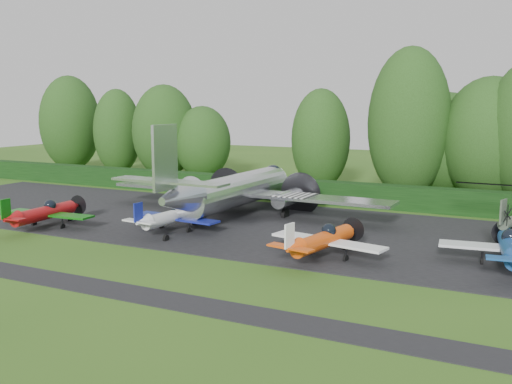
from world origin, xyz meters
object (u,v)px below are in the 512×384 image
at_px(light_plane_red, 45,213).
at_px(light_plane_orange, 323,240).
at_px(light_plane_blue, 510,247).
at_px(transport_plane, 235,190).
at_px(light_plane_white, 172,217).

bearing_deg(light_plane_red, light_plane_orange, 6.13).
xyz_separation_m(light_plane_orange, light_plane_blue, (9.63, 2.60, 0.05)).
bearing_deg(transport_plane, light_plane_blue, -18.01).
relative_size(light_plane_white, light_plane_blue, 0.91).
xyz_separation_m(transport_plane, light_plane_orange, (10.18, -8.35, -1.04)).
relative_size(transport_plane, light_plane_white, 3.45).
height_order(light_plane_red, light_plane_white, light_plane_red).
bearing_deg(light_plane_white, light_plane_orange, -15.87).
relative_size(light_plane_red, light_plane_blue, 0.96).
xyz_separation_m(transport_plane, light_plane_red, (-10.26, -9.40, -1.04)).
distance_m(light_plane_red, light_plane_white, 9.25).
xyz_separation_m(light_plane_white, light_plane_blue, (21.34, 0.58, 0.10)).
bearing_deg(light_plane_blue, transport_plane, 170.21).
xyz_separation_m(transport_plane, light_plane_blue, (19.81, -5.75, -0.99)).
bearing_deg(light_plane_orange, transport_plane, 129.10).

